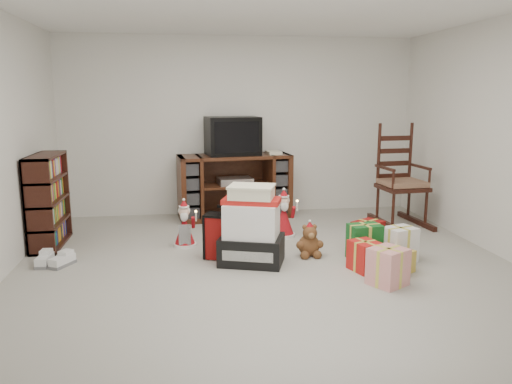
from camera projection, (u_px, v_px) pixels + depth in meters
room at (269, 143)px, 4.67m from camera, size 5.01×5.01×2.51m
tv_stand at (235, 186)px, 6.94m from camera, size 1.59×0.72×0.88m
bookshelf at (48, 202)px, 5.62m from camera, size 0.28×0.85×1.04m
rocking_chair at (400, 189)px, 6.60m from camera, size 0.63×0.96×1.38m
gift_pile at (252, 230)px, 5.04m from camera, size 0.74×0.63×0.79m
red_suitcase at (224, 236)px, 5.19m from camera, size 0.41×0.32×0.56m
stocking at (239, 233)px, 5.01m from camera, size 0.32×0.18×0.65m
teddy_bear at (309, 242)px, 5.30m from camera, size 0.23×0.20×0.34m
santa_figurine at (284, 218)px, 6.02m from camera, size 0.29×0.27×0.59m
mrs_claus_figurine at (185, 228)px, 5.63m from camera, size 0.26×0.25×0.54m
sneaker_pair at (53, 261)px, 5.02m from camera, size 0.38×0.31×0.10m
gift_cluster at (380, 252)px, 5.01m from camera, size 0.84×1.18×0.29m
crt_television at (233, 136)px, 6.81m from camera, size 0.77×0.60×0.52m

